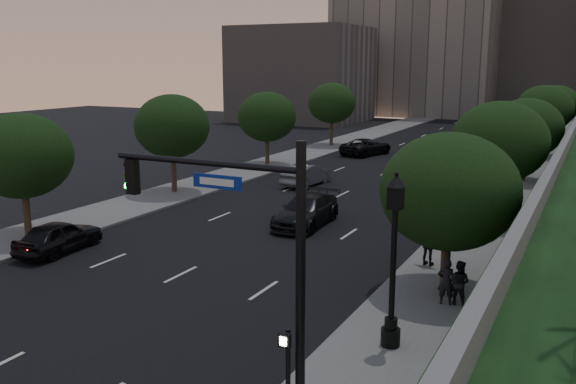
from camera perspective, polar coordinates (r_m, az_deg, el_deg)
The scene contains 28 objects.
ground at distance 22.69m, azimuth -17.76°, elevation -11.22°, with size 160.00×160.00×0.00m, color black.
road_surface at distance 47.81m, azimuth 8.32°, elevation 1.37°, with size 16.00×140.00×0.02m, color black.
sidewalk_right at distance 45.61m, azimuth 20.58°, elevation 0.30°, with size 4.50×140.00×0.15m, color slate.
sidewalk_left at distance 51.95m, azimuth -2.43°, elevation 2.41°, with size 4.50×140.00×0.15m, color slate.
parapet_wall at distance 42.78m, azimuth 25.00°, elevation 5.01°, with size 0.35×90.00×0.70m, color slate.
office_block_left at distance 110.66m, azimuth 12.34°, elevation 15.50°, with size 26.00×20.00×32.00m, color gray.
office_block_mid at distance 116.96m, azimuth 23.35°, elevation 13.15°, with size 22.00×18.00×26.00m, color gray.
office_block_filler at distance 94.00m, azimuth 1.28°, elevation 10.95°, with size 18.00×16.00×14.00m, color gray.
tree_right_a at distance 23.50m, azimuth 14.87°, elevation 0.06°, with size 5.20×5.20×6.24m.
tree_right_b at distance 35.11m, azimuth 19.20°, elevation 4.45°, with size 5.20×5.20×6.74m.
tree_right_c at distance 48.00m, azimuth 21.42°, elevation 5.56°, with size 5.20×5.20×6.24m.
tree_right_d at distance 61.85m, azimuth 22.86°, elevation 7.17°, with size 5.20×5.20×6.74m.
tree_right_e at distance 76.82m, azimuth 23.77°, elevation 7.49°, with size 5.20×5.20×6.24m.
tree_left_a at distance 32.96m, azimuth -23.67°, elevation 3.11°, with size 5.00×5.00×6.34m.
tree_left_b at distance 41.47m, azimuth -10.80°, elevation 6.05°, with size 5.00×5.00×6.71m.
tree_left_c at distance 52.32m, azimuth -1.98°, elevation 7.04°, with size 5.00×5.00×6.34m.
tree_left_d at distance 64.85m, azimuth 4.12°, elevation 8.30°, with size 5.00×5.00×6.71m.
traffic_signal_mast at distance 15.07m, azimuth -2.59°, elevation -7.59°, with size 5.68×0.56×7.00m.
street_lamp at distance 18.78m, azimuth 9.80°, elevation -7.10°, with size 0.64×0.64×5.62m.
pedestrian_signal at distance 15.24m, azimuth -0.09°, elevation -16.00°, with size 0.30×0.33×2.50m.
sedan_near_left at distance 30.52m, azimuth -20.66°, elevation -3.89°, with size 1.82×4.53×1.54m, color black.
sedan_mid_left at distance 44.16m, azimuth 1.76°, elevation 1.63°, with size 1.65×4.73×1.56m, color #5B5E63.
sedan_far_left at distance 59.32m, azimuth 7.33°, elevation 4.23°, with size 2.66×5.76×1.60m, color black.
sedan_near_right at distance 33.21m, azimuth 1.71°, elevation -1.78°, with size 2.29×5.63×1.63m, color black.
sedan_far_right at distance 51.26m, azimuth 17.32°, elevation 2.46°, with size 1.68×4.17×1.42m, color #4F5156.
pedestrian_a at distance 22.87m, azimuth 14.58°, elevation -8.12°, with size 0.62×0.41×1.71m, color black.
pedestrian_b at distance 22.99m, azimuth 15.71°, elevation -8.16°, with size 0.80×0.62×1.65m, color black.
pedestrian_c at distance 26.91m, azimuth 13.06°, elevation -4.75°, with size 1.13×0.47×1.92m, color black.
Camera 1 is at (15.09, -14.52, 8.72)m, focal length 38.00 mm.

